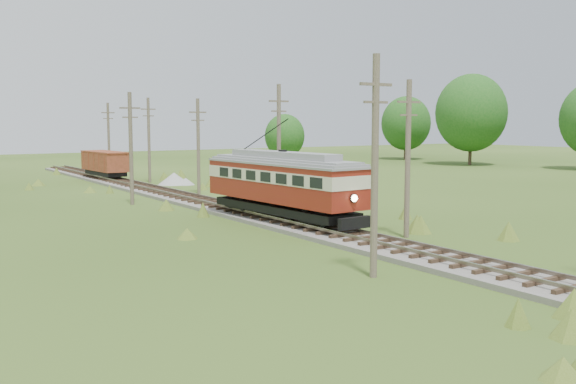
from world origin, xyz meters
TOP-DOWN VIEW (x-y plane):
  - railbed_main at (0.00, 34.00)m, footprint 3.60×96.00m
  - streetcar at (0.00, 25.47)m, footprint 3.84×13.21m
  - gondola at (0.00, 61.28)m, footprint 3.09×8.14m
  - gravel_pile at (4.76, 53.27)m, footprint 3.39×3.60m
  - utility_pole_r_2 at (3.30, 18.00)m, footprint 1.60×0.30m
  - utility_pole_r_3 at (3.20, 31.00)m, footprint 1.60×0.30m
  - utility_pole_r_4 at (3.00, 44.00)m, footprint 1.60×0.30m
  - utility_pole_r_5 at (3.40, 57.00)m, footprint 1.60×0.30m
  - utility_pole_r_6 at (3.20, 70.00)m, footprint 1.60×0.30m
  - utility_pole_l_a at (-4.20, 12.00)m, footprint 1.60×0.30m
  - utility_pole_l_b at (-4.50, 40.00)m, footprint 1.60×0.30m
  - tree_right_4 at (54.00, 58.00)m, footprint 10.50×10.50m
  - tree_right_5 at (56.00, 74.00)m, footprint 8.40×8.40m
  - tree_mid_b at (30.00, 72.00)m, footprint 5.88×5.88m

SIDE VIEW (x-z plane):
  - railbed_main at x=0.00m, z-range -0.09..0.48m
  - gravel_pile at x=4.76m, z-range -0.04..1.19m
  - gondola at x=0.00m, z-range 0.67..3.32m
  - streetcar at x=0.00m, z-range -0.24..5.75m
  - utility_pole_r_4 at x=3.00m, z-range 0.12..8.52m
  - tree_mid_b at x=30.00m, z-range 0.54..8.12m
  - utility_pole_r_2 at x=3.30m, z-range 0.12..8.72m
  - utility_pole_l_b at x=-4.50m, z-range 0.12..8.72m
  - utility_pole_r_6 at x=3.20m, z-range 0.12..8.82m
  - utility_pole_r_5 at x=3.40m, z-range 0.13..9.03m
  - utility_pole_r_3 at x=3.20m, z-range 0.13..9.13m
  - utility_pole_l_a at x=-4.20m, z-range 0.13..9.13m
  - tree_right_5 at x=56.00m, z-range 0.78..11.60m
  - tree_right_4 at x=54.00m, z-range 0.98..14.51m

